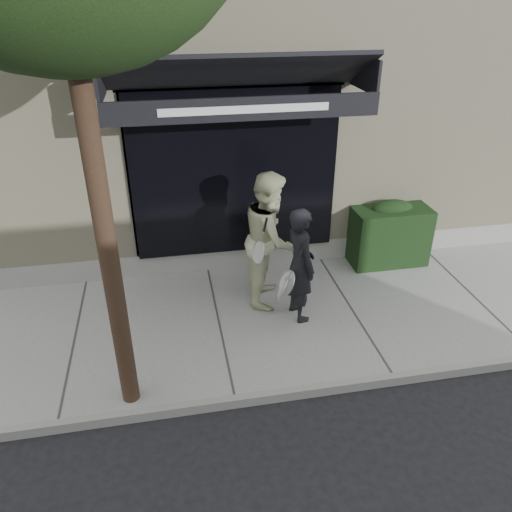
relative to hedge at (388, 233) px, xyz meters
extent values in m
plane|color=black|center=(-1.10, -1.25, -0.66)|extent=(80.00, 80.00, 0.00)
cube|color=gray|center=(-1.10, -1.25, -0.60)|extent=(20.00, 3.00, 0.12)
cube|color=gray|center=(-1.10, -2.80, -0.59)|extent=(20.00, 0.10, 0.14)
cube|color=beige|center=(-1.10, 3.75, 2.09)|extent=(14.00, 7.00, 5.50)
cube|color=gray|center=(-1.10, 0.45, -0.41)|extent=(14.02, 0.42, 0.50)
cube|color=black|center=(-2.60, 0.30, 1.14)|extent=(3.20, 0.30, 2.60)
cube|color=gray|center=(-4.20, 0.45, 1.14)|extent=(0.08, 0.40, 2.60)
cube|color=gray|center=(-1.00, 0.45, 1.14)|extent=(0.08, 0.40, 2.60)
cube|color=gray|center=(-2.60, 0.45, 2.48)|extent=(3.36, 0.40, 0.12)
cube|color=black|center=(-2.60, -0.25, 2.74)|extent=(3.60, 1.03, 0.55)
cube|color=black|center=(-2.60, -0.75, 2.35)|extent=(3.60, 0.05, 0.30)
cube|color=white|center=(-2.60, -0.78, 2.35)|extent=(2.20, 0.01, 0.10)
cube|color=black|center=(-4.38, -0.25, 2.66)|extent=(0.04, 1.00, 0.45)
cube|color=black|center=(-0.82, -0.25, 2.66)|extent=(0.04, 1.00, 0.45)
cube|color=black|center=(0.00, 0.00, -0.04)|extent=(1.30, 0.70, 1.00)
ellipsoid|color=black|center=(0.00, 0.00, 0.46)|extent=(0.71, 0.38, 0.27)
cylinder|color=black|center=(-4.30, -2.55, 1.74)|extent=(0.20, 0.20, 4.80)
imported|color=black|center=(-1.94, -1.30, 0.31)|extent=(0.52, 0.69, 1.70)
torus|color=silver|center=(-2.19, -1.57, 0.20)|extent=(0.22, 0.33, 0.29)
cylinder|color=silver|center=(-2.19, -1.57, 0.20)|extent=(0.18, 0.29, 0.25)
cylinder|color=silver|center=(-2.19, -1.57, 0.20)|extent=(0.17, 0.06, 0.10)
cylinder|color=black|center=(-2.19, -1.57, 0.20)|extent=(0.20, 0.08, 0.11)
torus|color=silver|center=(-2.26, -1.61, 0.15)|extent=(0.22, 0.33, 0.29)
cylinder|color=silver|center=(-2.26, -1.61, 0.15)|extent=(0.18, 0.29, 0.25)
cylinder|color=silver|center=(-2.26, -1.61, 0.15)|extent=(0.17, 0.07, 0.09)
cylinder|color=black|center=(-2.26, -1.61, 0.15)|extent=(0.20, 0.09, 0.11)
imported|color=beige|center=(-2.24, -0.74, 0.47)|extent=(1.04, 1.17, 2.02)
torus|color=silver|center=(-2.49, -1.10, 0.45)|extent=(0.19, 0.32, 0.30)
cylinder|color=silver|center=(-2.49, -1.10, 0.45)|extent=(0.15, 0.28, 0.26)
cylinder|color=silver|center=(-2.49, -1.10, 0.45)|extent=(0.18, 0.07, 0.06)
cylinder|color=black|center=(-2.49, -1.10, 0.45)|extent=(0.20, 0.09, 0.08)
camera|label=1|loc=(-3.68, -7.11, 3.75)|focal=35.00mm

